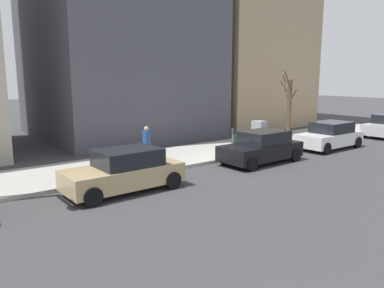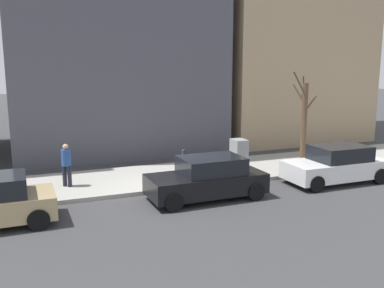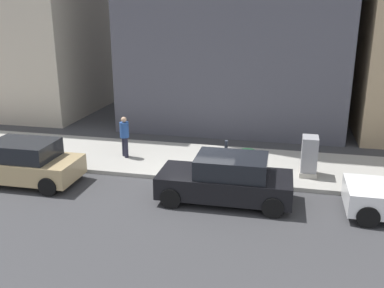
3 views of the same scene
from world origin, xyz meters
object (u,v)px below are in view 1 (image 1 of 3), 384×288
object	(u,v)px
parked_car_black	(262,147)
bare_tree	(289,105)
parking_meter	(233,138)
parked_car_white	(330,136)
utility_box	(259,134)
trash_bin	(237,143)
office_tower_left	(240,9)
pedestrian_near_meter	(147,142)
parked_car_tan	(125,171)

from	to	relation	value
parked_car_black	bare_tree	world-z (taller)	bare_tree
parking_meter	parked_car_black	bearing A→B (deg)	-170.68
parked_car_white	parking_meter	world-z (taller)	parked_car_white
parked_car_black	utility_box	bearing A→B (deg)	-46.63
trash_bin	office_tower_left	xyz separation A→B (m)	(9.32, -9.25, 8.93)
bare_tree	pedestrian_near_meter	bearing A→B (deg)	94.59
parked_car_black	trash_bin	world-z (taller)	parked_car_black
office_tower_left	parked_car_black	bearing A→B (deg)	139.76
utility_box	bare_tree	xyz separation A→B (m)	(1.33, -4.28, 1.32)
parked_car_black	parked_car_tan	world-z (taller)	same
parking_meter	office_tower_left	xyz separation A→B (m)	(9.77, -9.96, 8.55)
parked_car_black	pedestrian_near_meter	bearing A→B (deg)	56.54
utility_box	bare_tree	bearing A→B (deg)	-72.73
utility_box	parked_car_black	bearing A→B (deg)	134.15
utility_box	pedestrian_near_meter	distance (m)	7.18
trash_bin	parking_meter	bearing A→B (deg)	122.28
trash_bin	parked_car_tan	bearing A→B (deg)	105.82
parked_car_tan	pedestrian_near_meter	xyz separation A→B (m)	(3.00, -2.70, 0.35)
trash_bin	office_tower_left	bearing A→B (deg)	-44.76
utility_box	bare_tree	distance (m)	4.67
bare_tree	office_tower_left	world-z (taller)	office_tower_left
parked_car_black	office_tower_left	world-z (taller)	office_tower_left
parked_car_white	pedestrian_near_meter	xyz separation A→B (m)	(2.91, 10.31, 0.35)
office_tower_left	bare_tree	bearing A→B (deg)	159.69
bare_tree	parked_car_tan	bearing A→B (deg)	105.47
parked_car_tan	parking_meter	world-z (taller)	parked_car_tan
parked_car_tan	utility_box	size ratio (longest dim) A/B	2.95
pedestrian_near_meter	office_tower_left	size ratio (longest dim) A/B	0.09
office_tower_left	utility_box	bearing A→B (deg)	141.55
bare_tree	office_tower_left	distance (m)	10.94
parked_car_black	parked_car_tan	distance (m)	7.27
parked_car_tan	parking_meter	size ratio (longest dim) A/B	3.13
pedestrian_near_meter	parked_car_black	bearing A→B (deg)	14.39
pedestrian_near_meter	office_tower_left	xyz separation A→B (m)	(8.51, -14.25, 8.44)
parked_car_white	bare_tree	size ratio (longest dim) A/B	0.98
parked_car_tan	parking_meter	distance (m)	7.21
parking_meter	pedestrian_near_meter	bearing A→B (deg)	73.65
parked_car_tan	parked_car_white	bearing A→B (deg)	-90.31
parked_car_white	office_tower_left	world-z (taller)	office_tower_left
parked_car_tan	pedestrian_near_meter	world-z (taller)	pedestrian_near_meter
parked_car_white	bare_tree	xyz separation A→B (m)	(3.83, -1.13, 1.43)
parked_car_black	pedestrian_near_meter	size ratio (longest dim) A/B	2.54
parking_meter	pedestrian_near_meter	size ratio (longest dim) A/B	0.81
parked_car_white	parked_car_black	bearing A→B (deg)	90.51
parked_car_white	bare_tree	world-z (taller)	bare_tree
parked_car_tan	trash_bin	bearing A→B (deg)	-74.88
parked_car_tan	pedestrian_near_meter	distance (m)	4.05
parked_car_tan	bare_tree	bearing A→B (deg)	-75.23
utility_box	office_tower_left	world-z (taller)	office_tower_left
utility_box	trash_bin	size ratio (longest dim) A/B	1.59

